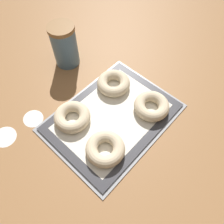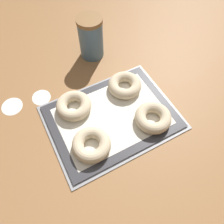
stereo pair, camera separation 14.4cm
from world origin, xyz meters
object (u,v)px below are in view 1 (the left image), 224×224
at_px(bagel_back_right, 113,83).
at_px(flour_canister, 65,45).
at_px(bagel_front_left, 105,149).
at_px(bagel_front_right, 151,106).
at_px(bagel_back_left, 72,117).
at_px(baking_tray, 112,116).

bearing_deg(bagel_back_right, flour_canister, 95.64).
relative_size(bagel_front_left, bagel_front_right, 1.00).
bearing_deg(flour_canister, bagel_front_right, -84.70).
xyz_separation_m(bagel_front_right, flour_canister, (-0.04, 0.43, 0.06)).
xyz_separation_m(bagel_back_left, flour_canister, (0.19, 0.25, 0.06)).
distance_m(baking_tray, bagel_back_left, 0.15).
bearing_deg(bagel_back_left, bagel_back_right, -1.07).
distance_m(baking_tray, bagel_front_right, 0.15).
height_order(baking_tray, bagel_back_left, bagel_back_left).
height_order(baking_tray, flour_canister, flour_canister).
xyz_separation_m(baking_tray, bagel_back_right, (0.11, 0.09, 0.03)).
bearing_deg(bagel_back_right, bagel_back_left, 178.93).
xyz_separation_m(bagel_front_left, bagel_front_right, (0.24, -0.01, 0.00)).
bearing_deg(bagel_back_left, bagel_front_left, -92.82).
xyz_separation_m(baking_tray, bagel_front_left, (-0.12, -0.08, 0.03)).
xyz_separation_m(baking_tray, bagel_front_right, (0.12, -0.09, 0.03)).
bearing_deg(bagel_front_left, bagel_back_left, 87.18).
bearing_deg(bagel_back_right, bagel_front_left, -143.16).
distance_m(bagel_front_right, bagel_back_right, 0.18).
xyz_separation_m(baking_tray, bagel_back_left, (-0.11, 0.09, 0.03)).
bearing_deg(bagel_back_left, flour_canister, 52.23).
height_order(baking_tray, bagel_front_left, bagel_front_left).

